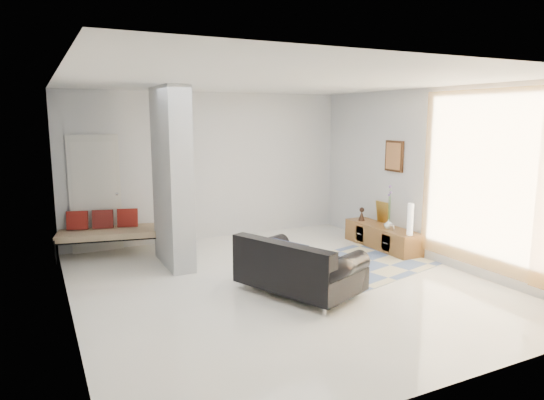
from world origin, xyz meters
name	(u,v)px	position (x,y,z in m)	size (l,w,h in m)	color
floor	(281,284)	(0.00, 0.00, 0.00)	(6.00, 6.00, 0.00)	silver
ceiling	(282,81)	(0.00, 0.00, 2.80)	(6.00, 6.00, 0.00)	white
wall_back	(209,166)	(0.00, 3.00, 1.40)	(6.00, 6.00, 0.00)	silver
wall_front	(450,232)	(0.00, -3.00, 1.40)	(6.00, 6.00, 0.00)	silver
wall_left	(64,201)	(-2.75, 0.00, 1.40)	(6.00, 6.00, 0.00)	silver
wall_right	(432,175)	(2.75, 0.00, 1.40)	(6.00, 6.00, 0.00)	silver
partition_column	(172,178)	(-1.10, 1.60, 1.40)	(0.35, 1.20, 2.80)	#A3A7AA
hallway_door	(95,194)	(-2.10, 2.96, 1.02)	(0.85, 0.06, 2.04)	silver
curtain	(489,181)	(2.67, -1.15, 1.45)	(2.55, 2.55, 0.00)	#FAA941
wall_art	(394,156)	(2.72, 0.90, 1.65)	(0.04, 0.45, 0.55)	#39200F
media_console	(382,237)	(2.52, 0.90, 0.21)	(0.45, 1.66, 0.80)	brown
loveseat	(296,268)	(0.00, -0.42, 0.35)	(1.48, 1.84, 0.76)	silver
daybed	(111,231)	(-1.92, 2.63, 0.42)	(1.88, 1.07, 0.77)	black
area_rug	(352,267)	(1.34, 0.18, 0.01)	(2.53, 1.69, 0.01)	#BFB892
cylinder_lamp	(410,219)	(2.50, 0.18, 0.67)	(0.10, 0.10, 0.53)	white
bronze_figurine	(362,214)	(2.47, 1.46, 0.52)	(0.12, 0.12, 0.25)	#321F16
vase	(389,224)	(2.47, 0.68, 0.49)	(0.16, 0.16, 0.17)	white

